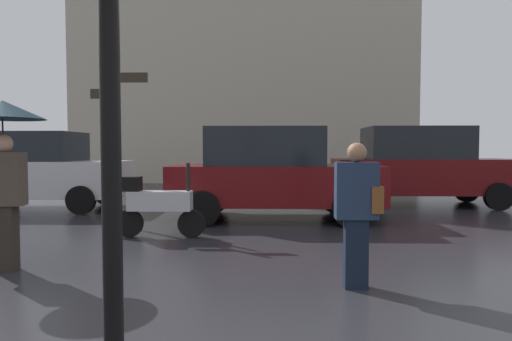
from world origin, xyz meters
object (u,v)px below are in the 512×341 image
at_px(pedestrian_with_umbrella, 3,138).
at_px(parked_car_distant, 421,166).
at_px(parked_scooter, 157,204).
at_px(parked_car_left, 37,170).
at_px(pedestrian_with_bag, 358,206).
at_px(street_signpost, 119,129).
at_px(parked_car_right, 272,173).

distance_m(pedestrian_with_umbrella, parked_car_distant, 9.57).
xyz_separation_m(parked_scooter, parked_car_left, (-3.77, 3.38, 0.40)).
bearing_deg(parked_car_left, pedestrian_with_bag, 154.39).
bearing_deg(parked_car_left, pedestrian_with_umbrella, 131.16).
relative_size(pedestrian_with_bag, parked_car_left, 0.37).
distance_m(pedestrian_with_umbrella, street_signpost, 3.14).
bearing_deg(pedestrian_with_umbrella, parked_car_distant, 130.78).
bearing_deg(parked_scooter, parked_car_right, 55.87).
xyz_separation_m(parked_car_left, street_signpost, (2.80, -2.34, 0.89)).
height_order(pedestrian_with_umbrella, parked_car_left, pedestrian_with_umbrella).
relative_size(pedestrian_with_bag, parked_scooter, 1.02).
relative_size(parked_car_left, parked_car_right, 0.97).
height_order(parked_scooter, parked_car_left, parked_car_left).
bearing_deg(parked_car_left, parked_scooter, 155.18).
bearing_deg(parked_car_distant, street_signpost, 35.64).
height_order(parked_scooter, parked_car_distant, parked_car_distant).
height_order(parked_scooter, street_signpost, street_signpost).
xyz_separation_m(pedestrian_with_bag, parked_scooter, (-2.78, 2.65, -0.31)).
height_order(parked_car_distant, street_signpost, street_signpost).
height_order(pedestrian_with_bag, parked_scooter, pedestrian_with_bag).
distance_m(pedestrian_with_bag, parked_car_left, 8.90).
height_order(parked_car_left, parked_car_right, parked_car_right).
xyz_separation_m(parked_scooter, parked_car_right, (1.92, 1.99, 0.41)).
height_order(pedestrian_with_umbrella, parked_car_right, pedestrian_with_umbrella).
xyz_separation_m(parked_car_distant, street_signpost, (-6.75, -3.27, 0.83)).
bearing_deg(parked_car_distant, pedestrian_with_umbrella, 51.71).
bearing_deg(parked_car_left, street_signpost, 157.10).
height_order(pedestrian_with_bag, street_signpost, street_signpost).
bearing_deg(street_signpost, parked_scooter, -46.79).
bearing_deg(parked_car_right, parked_car_distant, -135.36).
bearing_deg(pedestrian_with_umbrella, parked_car_left, -157.02).
height_order(parked_car_left, parked_car_distant, parked_car_distant).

